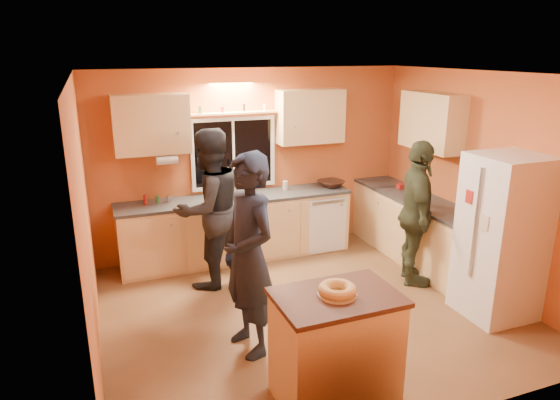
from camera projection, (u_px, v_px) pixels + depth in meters
name	position (u px, v px, depth m)	size (l,w,h in m)	color
ground	(309.00, 309.00, 5.69)	(4.50, 4.50, 0.00)	brown
room_shell	(306.00, 162.00, 5.63)	(4.54, 4.04, 2.61)	#B45F2E
back_counter	(262.00, 224.00, 7.08)	(4.23, 0.62, 0.90)	tan
right_counter	(428.00, 235.00, 6.66)	(0.62, 1.84, 0.90)	tan
refrigerator	(502.00, 237.00, 5.35)	(0.72, 0.70, 1.80)	silver
island	(335.00, 347.00, 4.10)	(1.00, 0.69, 0.96)	tan
bundt_pastry	(337.00, 290.00, 3.95)	(0.31, 0.31, 0.09)	tan
person_left	(249.00, 256.00, 4.66)	(0.72, 0.47, 1.97)	black
person_center	(209.00, 209.00, 6.03)	(0.95, 0.74, 1.96)	black
person_right	(416.00, 214.00, 6.10)	(1.06, 0.44, 1.81)	#2F3522
mixing_bowl	(331.00, 183.00, 7.32)	(0.37, 0.37, 0.09)	black
utensil_crock	(240.00, 190.00, 6.84)	(0.14, 0.14, 0.17)	beige
potted_plant	(476.00, 209.00, 5.77)	(0.30, 0.26, 0.33)	gray
red_box	(403.00, 186.00, 7.21)	(0.16, 0.12, 0.07)	maroon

